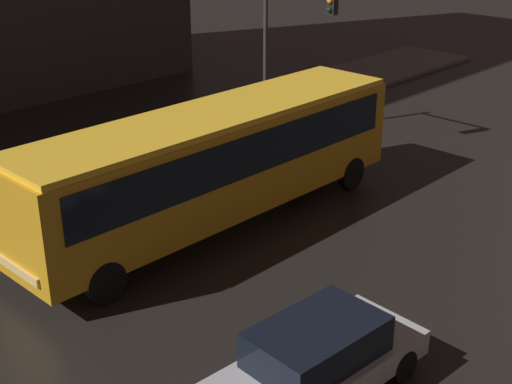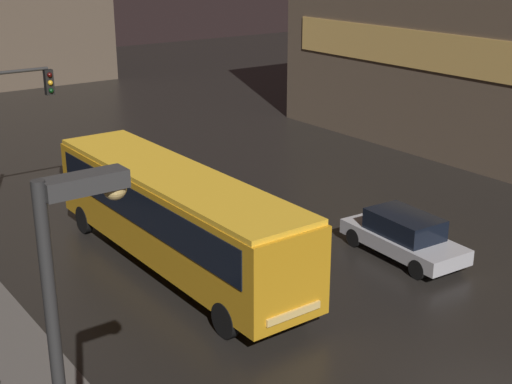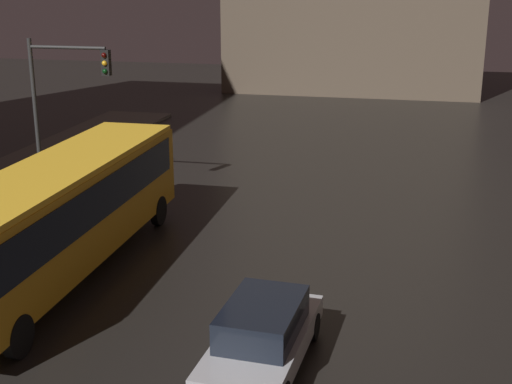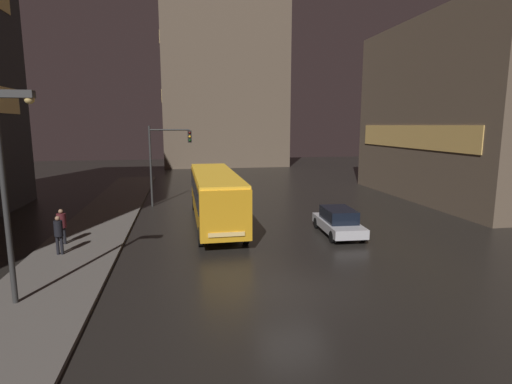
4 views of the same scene
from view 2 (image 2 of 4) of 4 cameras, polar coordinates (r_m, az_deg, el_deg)
The scene contains 5 objects.
building_right_block at distance 39.38m, azimuth 17.36°, elevation 14.39°, with size 10.07×18.62×14.32m.
bus_near at distance 22.56m, azimuth -6.57°, elevation -1.43°, with size 2.61×11.93×3.21m.
car_taxi at distance 24.18m, azimuth 11.73°, elevation -3.39°, with size 2.05×4.53×1.50m.
traffic_light_main at distance 26.47m, azimuth -19.73°, elevation 5.39°, with size 3.16×0.35×6.02m.
street_lamp_sidewalk at distance 10.04m, azimuth -14.41°, elevation -11.50°, with size 1.25×0.36×7.03m.
Camera 2 is at (-12.30, -7.78, 9.88)m, focal length 50.00 mm.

